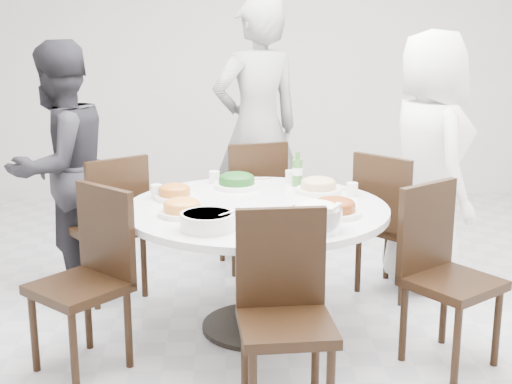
{
  "coord_description": "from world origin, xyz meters",
  "views": [
    {
      "loc": [
        -0.49,
        -4.06,
        1.81
      ],
      "look_at": [
        -0.32,
        -0.12,
        0.82
      ],
      "focal_mm": 50.0,
      "sensor_mm": 36.0,
      "label": 1
    }
  ],
  "objects_px": {
    "diner_middle": "(257,129)",
    "rice_bowl": "(316,219)",
    "chair_nw": "(106,226)",
    "dining_table": "(256,268)",
    "chair_n": "(250,204)",
    "diner_right": "(428,161)",
    "chair_s": "(286,322)",
    "soup_bowl": "(208,221)",
    "chair_se": "(453,279)",
    "beverage_bottle": "(297,169)",
    "chair_ne": "(396,223)",
    "chair_sw": "(78,284)",
    "diner_left": "(60,168)"
  },
  "relations": [
    {
      "from": "diner_middle",
      "to": "rice_bowl",
      "type": "distance_m",
      "value": 1.88
    },
    {
      "from": "chair_nw",
      "to": "dining_table",
      "type": "bearing_deg",
      "value": 113.64
    },
    {
      "from": "chair_n",
      "to": "diner_right",
      "type": "xyz_separation_m",
      "value": [
        1.17,
        -0.39,
        0.38
      ]
    },
    {
      "from": "chair_s",
      "to": "soup_bowl",
      "type": "distance_m",
      "value": 0.71
    },
    {
      "from": "soup_bowl",
      "to": "chair_n",
      "type": "bearing_deg",
      "value": 79.94
    },
    {
      "from": "diner_right",
      "to": "rice_bowl",
      "type": "relative_size",
      "value": 6.56
    },
    {
      "from": "chair_nw",
      "to": "chair_se",
      "type": "distance_m",
      "value": 2.21
    },
    {
      "from": "chair_se",
      "to": "beverage_bottle",
      "type": "distance_m",
      "value": 1.25
    },
    {
      "from": "chair_ne",
      "to": "chair_s",
      "type": "bearing_deg",
      "value": 106.73
    },
    {
      "from": "chair_ne",
      "to": "chair_sw",
      "type": "height_order",
      "value": "same"
    },
    {
      "from": "chair_ne",
      "to": "diner_left",
      "type": "distance_m",
      "value": 2.23
    },
    {
      "from": "dining_table",
      "to": "diner_left",
      "type": "bearing_deg",
      "value": 149.92
    },
    {
      "from": "chair_ne",
      "to": "dining_table",
      "type": "bearing_deg",
      "value": 76.27
    },
    {
      "from": "dining_table",
      "to": "chair_s",
      "type": "distance_m",
      "value": 0.97
    },
    {
      "from": "dining_table",
      "to": "chair_ne",
      "type": "distance_m",
      "value": 1.09
    },
    {
      "from": "chair_sw",
      "to": "rice_bowl",
      "type": "relative_size",
      "value": 3.63
    },
    {
      "from": "rice_bowl",
      "to": "soup_bowl",
      "type": "distance_m",
      "value": 0.55
    },
    {
      "from": "chair_n",
      "to": "diner_left",
      "type": "distance_m",
      "value": 1.36
    },
    {
      "from": "chair_s",
      "to": "soup_bowl",
      "type": "relative_size",
      "value": 3.41
    },
    {
      "from": "chair_ne",
      "to": "chair_s",
      "type": "height_order",
      "value": "same"
    },
    {
      "from": "chair_n",
      "to": "rice_bowl",
      "type": "relative_size",
      "value": 3.63
    },
    {
      "from": "chair_s",
      "to": "chair_se",
      "type": "height_order",
      "value": "same"
    },
    {
      "from": "diner_left",
      "to": "chair_s",
      "type": "bearing_deg",
      "value": 73.11
    },
    {
      "from": "chair_nw",
      "to": "diner_left",
      "type": "height_order",
      "value": "diner_left"
    },
    {
      "from": "chair_nw",
      "to": "soup_bowl",
      "type": "bearing_deg",
      "value": 88.72
    },
    {
      "from": "soup_bowl",
      "to": "chair_s",
      "type": "bearing_deg",
      "value": -55.51
    },
    {
      "from": "chair_sw",
      "to": "diner_middle",
      "type": "bearing_deg",
      "value": 104.02
    },
    {
      "from": "chair_nw",
      "to": "beverage_bottle",
      "type": "bearing_deg",
      "value": 140.47
    },
    {
      "from": "diner_right",
      "to": "chair_sw",
      "type": "bearing_deg",
      "value": 107.93
    },
    {
      "from": "diner_middle",
      "to": "rice_bowl",
      "type": "bearing_deg",
      "value": 72.81
    },
    {
      "from": "beverage_bottle",
      "to": "chair_se",
      "type": "bearing_deg",
      "value": -52.83
    },
    {
      "from": "chair_sw",
      "to": "soup_bowl",
      "type": "relative_size",
      "value": 3.41
    },
    {
      "from": "dining_table",
      "to": "diner_middle",
      "type": "height_order",
      "value": "diner_middle"
    },
    {
      "from": "chair_nw",
      "to": "chair_sw",
      "type": "bearing_deg",
      "value": 55.75
    },
    {
      "from": "chair_nw",
      "to": "diner_middle",
      "type": "relative_size",
      "value": 0.49
    },
    {
      "from": "chair_sw",
      "to": "diner_left",
      "type": "bearing_deg",
      "value": 148.03
    },
    {
      "from": "diner_middle",
      "to": "beverage_bottle",
      "type": "height_order",
      "value": "diner_middle"
    },
    {
      "from": "chair_s",
      "to": "soup_bowl",
      "type": "bearing_deg",
      "value": 120.61
    },
    {
      "from": "chair_s",
      "to": "diner_middle",
      "type": "xyz_separation_m",
      "value": [
        -0.03,
        2.34,
        0.5
      ]
    },
    {
      "from": "diner_middle",
      "to": "beverage_bottle",
      "type": "relative_size",
      "value": 8.85
    },
    {
      "from": "dining_table",
      "to": "chair_n",
      "type": "height_order",
      "value": "chair_n"
    },
    {
      "from": "chair_ne",
      "to": "chair_sw",
      "type": "bearing_deg",
      "value": 74.28
    },
    {
      "from": "chair_se",
      "to": "diner_middle",
      "type": "xyz_separation_m",
      "value": [
        -0.93,
        1.85,
        0.5
      ]
    },
    {
      "from": "chair_se",
      "to": "diner_left",
      "type": "xyz_separation_m",
      "value": [
        -2.26,
        1.2,
        0.35
      ]
    },
    {
      "from": "chair_nw",
      "to": "chair_s",
      "type": "relative_size",
      "value": 1.0
    },
    {
      "from": "diner_right",
      "to": "beverage_bottle",
      "type": "xyz_separation_m",
      "value": [
        -0.89,
        -0.21,
        0.0
      ]
    },
    {
      "from": "chair_se",
      "to": "diner_middle",
      "type": "relative_size",
      "value": 0.49
    },
    {
      "from": "dining_table",
      "to": "diner_left",
      "type": "relative_size",
      "value": 0.91
    },
    {
      "from": "chair_s",
      "to": "rice_bowl",
      "type": "height_order",
      "value": "chair_s"
    },
    {
      "from": "diner_right",
      "to": "diner_left",
      "type": "relative_size",
      "value": 1.04
    }
  ]
}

